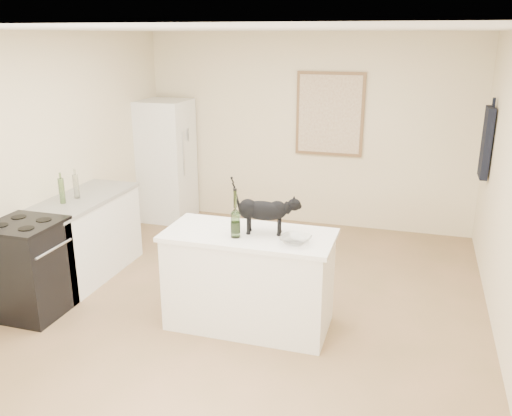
% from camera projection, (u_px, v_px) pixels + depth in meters
% --- Properties ---
extents(floor, '(5.50, 5.50, 0.00)m').
position_uv_depth(floor, '(246.00, 312.00, 5.20)').
color(floor, '#9B7252').
rests_on(floor, ground).
extents(ceiling, '(5.50, 5.50, 0.00)m').
position_uv_depth(ceiling, '(244.00, 29.00, 4.40)').
color(ceiling, white).
rests_on(ceiling, ground).
extents(wall_back, '(4.50, 0.00, 4.50)m').
position_uv_depth(wall_back, '(307.00, 131.00, 7.30)').
color(wall_back, beige).
rests_on(wall_back, ground).
extents(wall_front, '(4.50, 0.00, 4.50)m').
position_uv_depth(wall_front, '(46.00, 344.00, 2.30)').
color(wall_front, beige).
rests_on(wall_front, ground).
extents(wall_left, '(0.00, 5.50, 5.50)m').
position_uv_depth(wall_left, '(33.00, 165.00, 5.42)').
color(wall_left, beige).
rests_on(wall_left, ground).
extents(island_base, '(1.44, 0.67, 0.86)m').
position_uv_depth(island_base, '(249.00, 282.00, 4.86)').
color(island_base, white).
rests_on(island_base, floor).
extents(island_top, '(1.50, 0.70, 0.04)m').
position_uv_depth(island_top, '(249.00, 235.00, 4.72)').
color(island_top, white).
rests_on(island_top, island_base).
extents(left_cabinets, '(0.60, 1.40, 0.86)m').
position_uv_depth(left_cabinets, '(85.00, 239.00, 5.88)').
color(left_cabinets, white).
rests_on(left_cabinets, floor).
extents(left_countertop, '(0.62, 1.44, 0.04)m').
position_uv_depth(left_countertop, '(81.00, 199.00, 5.74)').
color(left_countertop, gray).
rests_on(left_countertop, left_cabinets).
extents(stove, '(0.60, 0.60, 0.90)m').
position_uv_depth(stove, '(29.00, 270.00, 5.06)').
color(stove, black).
rests_on(stove, floor).
extents(fridge, '(0.68, 0.68, 1.70)m').
position_uv_depth(fridge, '(166.00, 161.00, 7.62)').
color(fridge, white).
rests_on(fridge, floor).
extents(artwork_frame, '(0.90, 0.03, 1.10)m').
position_uv_depth(artwork_frame, '(330.00, 114.00, 7.11)').
color(artwork_frame, brown).
rests_on(artwork_frame, wall_back).
extents(artwork_canvas, '(0.82, 0.00, 1.02)m').
position_uv_depth(artwork_canvas, '(329.00, 114.00, 7.10)').
color(artwork_canvas, beige).
rests_on(artwork_canvas, wall_back).
extents(hanging_garment, '(0.08, 0.34, 0.80)m').
position_uv_depth(hanging_garment, '(487.00, 143.00, 6.03)').
color(hanging_garment, black).
rests_on(hanging_garment, wall_right).
extents(black_cat, '(0.55, 0.24, 0.37)m').
position_uv_depth(black_cat, '(263.00, 213.00, 4.65)').
color(black_cat, black).
rests_on(black_cat, island_top).
extents(wine_bottle, '(0.09, 0.09, 0.38)m').
position_uv_depth(wine_bottle, '(235.00, 216.00, 4.56)').
color(wine_bottle, '#335522').
rests_on(wine_bottle, island_top).
extents(glass_bowl, '(0.30, 0.30, 0.06)m').
position_uv_depth(glass_bowl, '(295.00, 240.00, 4.47)').
color(glass_bowl, white).
rests_on(glass_bowl, island_top).
extents(fridge_paper, '(0.06, 0.13, 0.18)m').
position_uv_depth(fridge_paper, '(189.00, 134.00, 7.46)').
color(fridge_paper, beige).
rests_on(fridge_paper, fridge).
extents(counter_bottle_cluster, '(0.09, 0.26, 0.26)m').
position_uv_depth(counter_bottle_cluster, '(69.00, 189.00, 5.59)').
color(counter_bottle_cluster, '#98A497').
rests_on(counter_bottle_cluster, left_countertop).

